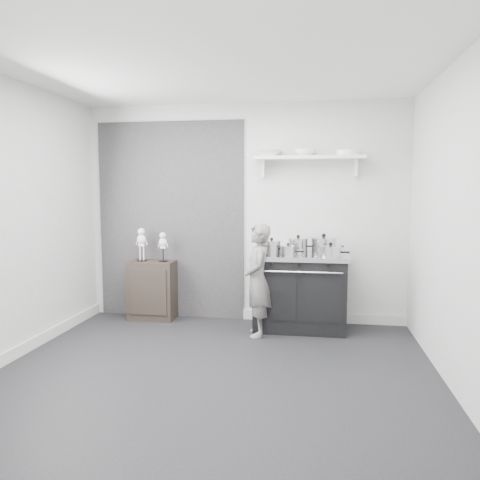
{
  "coord_description": "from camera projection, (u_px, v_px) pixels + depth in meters",
  "views": [
    {
      "loc": [
        0.87,
        -3.99,
        1.63
      ],
      "look_at": [
        0.09,
        0.95,
        1.1
      ],
      "focal_mm": 35.0,
      "sensor_mm": 36.0,
      "label": 1
    }
  ],
  "objects": [
    {
      "name": "ground",
      "position": [
        214.0,
        372.0,
        4.22
      ],
      "size": [
        4.0,
        4.0,
        0.0
      ],
      "primitive_type": "plane",
      "color": "black",
      "rests_on": "ground"
    },
    {
      "name": "room_shell",
      "position": [
        207.0,
        190.0,
        4.21
      ],
      "size": [
        4.02,
        3.62,
        2.71
      ],
      "color": "beige",
      "rests_on": "ground"
    },
    {
      "name": "wall_shelf",
      "position": [
        309.0,
        159.0,
        5.53
      ],
      "size": [
        1.3,
        0.26,
        0.24
      ],
      "color": "white",
      "rests_on": "room_shell"
    },
    {
      "name": "stove",
      "position": [
        300.0,
        291.0,
        5.51
      ],
      "size": [
        1.12,
        0.7,
        0.89
      ],
      "color": "black",
      "rests_on": "ground"
    },
    {
      "name": "side_cabinet",
      "position": [
        152.0,
        290.0,
        5.94
      ],
      "size": [
        0.57,
        0.33,
        0.74
      ],
      "primitive_type": "cube",
      "color": "black",
      "rests_on": "ground"
    },
    {
      "name": "child",
      "position": [
        258.0,
        280.0,
        5.24
      ],
      "size": [
        0.38,
        0.51,
        1.27
      ],
      "primitive_type": "imported",
      "rotation": [
        0.0,
        0.0,
        -1.39
      ],
      "color": "slate",
      "rests_on": "ground"
    },
    {
      "name": "pot_front_left",
      "position": [
        272.0,
        247.0,
        5.41
      ],
      "size": [
        0.3,
        0.21,
        0.2
      ],
      "color": "#BDBDBF",
      "rests_on": "stove"
    },
    {
      "name": "pot_back_left",
      "position": [
        298.0,
        245.0,
        5.56
      ],
      "size": [
        0.32,
        0.23,
        0.21
      ],
      "color": "#BDBDBF",
      "rests_on": "stove"
    },
    {
      "name": "pot_back_right",
      "position": [
        324.0,
        245.0,
        5.53
      ],
      "size": [
        0.38,
        0.3,
        0.23
      ],
      "color": "#BDBDBF",
      "rests_on": "stove"
    },
    {
      "name": "pot_front_right",
      "position": [
        331.0,
        251.0,
        5.22
      ],
      "size": [
        0.33,
        0.25,
        0.16
      ],
      "color": "#BDBDBF",
      "rests_on": "stove"
    },
    {
      "name": "pot_front_center",
      "position": [
        288.0,
        251.0,
        5.32
      ],
      "size": [
        0.27,
        0.18,
        0.15
      ],
      "color": "#BDBDBF",
      "rests_on": "stove"
    },
    {
      "name": "skeleton_full",
      "position": [
        142.0,
        242.0,
        5.9
      ],
      "size": [
        0.14,
        0.09,
        0.48
      ],
      "primitive_type": null,
      "color": "silver",
      "rests_on": "side_cabinet"
    },
    {
      "name": "skeleton_torso",
      "position": [
        163.0,
        245.0,
        5.86
      ],
      "size": [
        0.12,
        0.08,
        0.42
      ],
      "primitive_type": null,
      "color": "silver",
      "rests_on": "side_cabinet"
    },
    {
      "name": "bowl_large",
      "position": [
        269.0,
        153.0,
        5.6
      ],
      "size": [
        0.31,
        0.31,
        0.08
      ],
      "primitive_type": "imported",
      "color": "white",
      "rests_on": "wall_shelf"
    },
    {
      "name": "bowl_small",
      "position": [
        305.0,
        153.0,
        5.53
      ],
      "size": [
        0.25,
        0.25,
        0.08
      ],
      "primitive_type": "imported",
      "color": "white",
      "rests_on": "wall_shelf"
    },
    {
      "name": "plate_stack",
      "position": [
        348.0,
        153.0,
        5.45
      ],
      "size": [
        0.28,
        0.28,
        0.06
      ],
      "primitive_type": "cylinder",
      "color": "white",
      "rests_on": "wall_shelf"
    }
  ]
}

